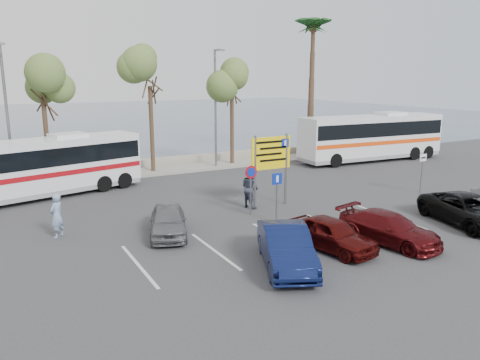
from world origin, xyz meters
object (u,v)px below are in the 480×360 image
street_lamp_right (216,102)px  pedestrian_far (250,188)px  car_silver_a (168,221)px  direction_sign (271,158)px  car_red (332,234)px  car_blue (286,247)px  suv_black (469,210)px  coach_bus_right (371,139)px  coach_bus_left (41,169)px  street_lamp_left (7,109)px  car_maroon (389,228)px  pedestrian_near (57,216)px

street_lamp_right → pedestrian_far: size_ratio=3.99×
street_lamp_right → car_silver_a: street_lamp_right is taller
direction_sign → car_red: size_ratio=0.99×
street_lamp_right → car_blue: size_ratio=1.87×
street_lamp_right → pedestrian_far: (-3.00, -10.01, -3.60)m
direction_sign → suv_black: (6.00, -6.70, -1.76)m
coach_bus_right → suv_black: (-7.71, -14.00, -1.04)m
coach_bus_left → suv_black: coach_bus_left is taller
car_blue → car_red: car_blue is taller
street_lamp_left → car_silver_a: size_ratio=2.22×
street_lamp_left → street_lamp_right: bearing=0.0°
coach_bus_right → suv_black: bearing=-118.8°
coach_bus_left → car_silver_a: (3.78, -9.00, -0.93)m
coach_bus_left → car_blue: bearing=-66.2°
street_lamp_right → pedestrian_far: bearing=-106.7°
car_blue → car_red: (2.40, 0.51, -0.09)m
car_silver_a → suv_black: 13.00m
coach_bus_right → car_blue: size_ratio=2.79×
street_lamp_right → pedestrian_far: street_lamp_right is taller
coach_bus_right → pedestrian_far: (-14.71, -6.99, -0.70)m
suv_black → street_lamp_right: bearing=116.7°
street_lamp_left → coach_bus_left: size_ratio=0.73×
street_lamp_left → car_maroon: size_ratio=1.93×
car_silver_a → car_maroon: bearing=-15.4°
suv_black → coach_bus_right: bearing=74.6°
car_maroon → pedestrian_far: pedestrian_far is taller
car_maroon → street_lamp_left: bearing=113.2°
direction_sign → coach_bus_right: coach_bus_right is taller
coach_bus_right → car_silver_a: (-19.71, -9.00, -1.09)m
coach_bus_right → car_red: size_ratio=3.29×
coach_bus_left → car_blue: coach_bus_left is taller
street_lamp_right → pedestrian_near: (-12.00, -10.12, -3.70)m
coach_bus_right → car_silver_a: 21.70m
pedestrian_far → car_blue: bearing=148.9°
suv_black → street_lamp_left: bearing=148.4°
car_maroon → suv_black: (4.80, 0.00, 0.06)m
direction_sign → car_silver_a: bearing=-164.2°
suv_black → car_blue: bearing=-166.5°
suv_black → car_maroon: bearing=-166.5°
street_lamp_right → coach_bus_left: street_lamp_right is taller
street_lamp_left → suv_black: street_lamp_left is taller
coach_bus_right → car_blue: bearing=-141.0°
direction_sign → coach_bus_right: (13.71, 7.30, -0.72)m
street_lamp_left → pedestrian_near: 10.82m
coach_bus_right → street_lamp_right: bearing=165.5°
coach_bus_left → coach_bus_right: 23.49m
coach_bus_right → pedestrian_near: size_ratio=6.61×
car_red → pedestrian_far: 6.51m
car_silver_a → suv_black: suv_black is taller
street_lamp_left → car_maroon: bearing=-54.4°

